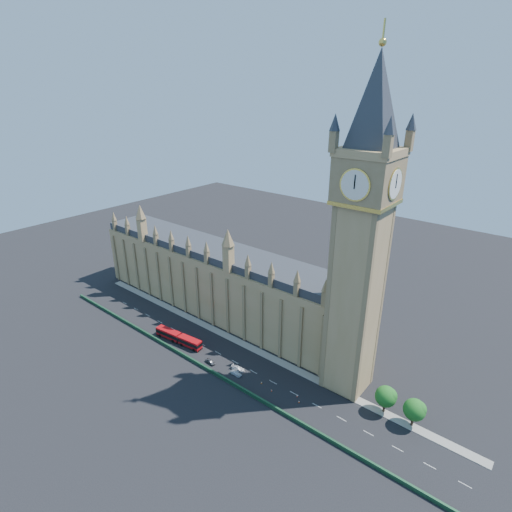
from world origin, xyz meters
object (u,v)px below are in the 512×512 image
Objects in this scene: red_bus at (179,338)px; car_white at (238,369)px; car_silver at (236,373)px; car_grey at (210,362)px.

car_white is at bearing -2.69° from red_bus.
car_silver is at bearing -163.67° from car_white.
car_white is (-0.98, 2.20, 0.03)m from car_silver.
red_bus is 27.40m from car_white.
car_grey is 10.65m from car_silver.
car_silver is at bearing -80.03° from car_grey.
red_bus is 5.17× the size of car_silver.
car_silver is (28.31, -0.48, -1.15)m from red_bus.
red_bus reaches higher than car_grey.
car_grey is 1.00× the size of car_silver.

